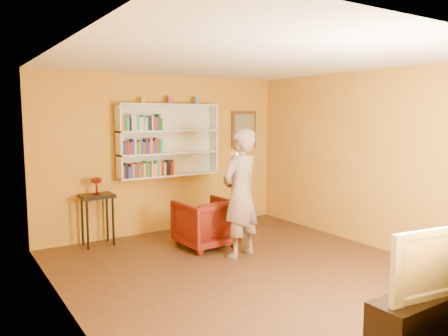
% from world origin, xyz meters
% --- Properties ---
extents(room_shell, '(5.30, 5.80, 2.88)m').
position_xyz_m(room_shell, '(0.00, 0.00, 1.02)').
color(room_shell, '#422815').
rests_on(room_shell, ground).
extents(bookshelf, '(1.80, 0.29, 1.23)m').
position_xyz_m(bookshelf, '(0.00, 2.41, 1.59)').
color(bookshelf, silver).
rests_on(bookshelf, room_shell).
extents(books_row_lower, '(0.93, 0.19, 0.26)m').
position_xyz_m(books_row_lower, '(-0.39, 2.30, 1.13)').
color(books_row_lower, '#592775').
rests_on(books_row_lower, bookshelf).
extents(books_row_middle, '(0.69, 0.19, 0.26)m').
position_xyz_m(books_row_middle, '(-0.50, 2.30, 1.51)').
color(books_row_middle, navy).
rests_on(books_row_middle, bookshelf).
extents(books_row_upper, '(0.69, 0.19, 0.27)m').
position_xyz_m(books_row_upper, '(-0.51, 2.30, 1.89)').
color(books_row_upper, '#B06323').
rests_on(books_row_upper, bookshelf).
extents(ornament_left, '(0.07, 0.07, 0.10)m').
position_xyz_m(ornament_left, '(-0.46, 2.35, 2.26)').
color(ornament_left, '#A3932E').
rests_on(ornament_left, bookshelf).
extents(ornament_centre, '(0.09, 0.09, 0.12)m').
position_xyz_m(ornament_centre, '(0.03, 2.35, 2.28)').
color(ornament_centre, '#A84038').
rests_on(ornament_centre, bookshelf).
extents(ornament_right, '(0.09, 0.09, 0.12)m').
position_xyz_m(ornament_right, '(0.55, 2.35, 2.27)').
color(ornament_right, slate).
rests_on(ornament_right, bookshelf).
extents(framed_painting, '(0.55, 0.05, 0.70)m').
position_xyz_m(framed_painting, '(1.65, 2.46, 1.75)').
color(framed_painting, '#523017').
rests_on(framed_painting, room_shell).
extents(console_table, '(0.49, 0.38, 0.81)m').
position_xyz_m(console_table, '(-1.29, 2.25, 0.67)').
color(console_table, black).
rests_on(console_table, ground).
extents(ruby_lustre, '(0.17, 0.16, 0.27)m').
position_xyz_m(ruby_lustre, '(-1.29, 2.25, 1.00)').
color(ruby_lustre, maroon).
rests_on(ruby_lustre, console_table).
extents(armchair, '(0.83, 0.85, 0.74)m').
position_xyz_m(armchair, '(0.08, 1.27, 0.37)').
color(armchair, '#4D0905').
rests_on(armchair, ground).
extents(person, '(0.77, 0.61, 1.84)m').
position_xyz_m(person, '(0.26, 0.60, 0.92)').
color(person, '#7B665A').
rests_on(person, ground).
extents(game_remote, '(0.04, 0.15, 0.04)m').
position_xyz_m(game_remote, '(-0.02, 0.36, 1.52)').
color(game_remote, white).
rests_on(game_remote, person).
extents(tv_cabinet, '(1.24, 0.37, 0.44)m').
position_xyz_m(tv_cabinet, '(0.29, -2.25, 0.22)').
color(tv_cabinet, black).
rests_on(tv_cabinet, ground).
extents(television, '(1.09, 0.31, 0.62)m').
position_xyz_m(television, '(0.29, -2.25, 0.75)').
color(television, black).
rests_on(television, tv_cabinet).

